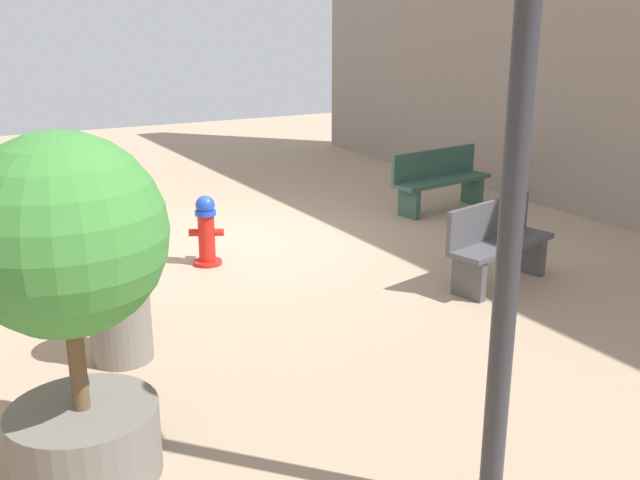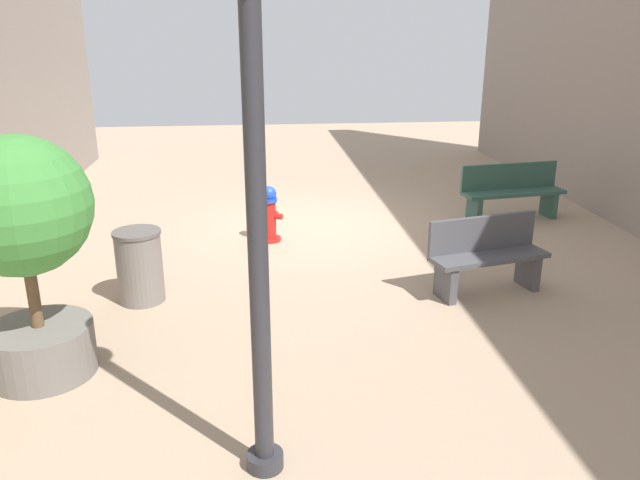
% 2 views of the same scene
% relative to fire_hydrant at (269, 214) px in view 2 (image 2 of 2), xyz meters
% --- Properties ---
extents(ground_plane, '(23.40, 23.40, 0.00)m').
position_rel_fire_hydrant_xyz_m(ground_plane, '(-0.84, -0.63, -0.44)').
color(ground_plane, tan).
extents(fire_hydrant, '(0.42, 0.41, 0.87)m').
position_rel_fire_hydrant_xyz_m(fire_hydrant, '(0.00, 0.00, 0.00)').
color(fire_hydrant, red).
rests_on(fire_hydrant, ground_plane).
extents(bench_near, '(1.84, 0.70, 0.95)m').
position_rel_fire_hydrant_xyz_m(bench_near, '(-4.19, -0.75, 0.07)').
color(bench_near, '#33594C').
rests_on(bench_near, ground_plane).
extents(bench_far, '(1.56, 0.78, 0.95)m').
position_rel_fire_hydrant_xyz_m(bench_far, '(-2.63, 2.27, 0.05)').
color(bench_far, '#4C4C51').
rests_on(bench_far, ground_plane).
extents(planter_tree, '(1.27, 1.27, 2.31)m').
position_rel_fire_hydrant_xyz_m(planter_tree, '(2.28, 3.73, 0.96)').
color(planter_tree, slate).
rests_on(planter_tree, ground_plane).
extents(street_lamp, '(0.36, 0.36, 3.73)m').
position_rel_fire_hydrant_xyz_m(street_lamp, '(0.20, 5.33, 1.89)').
color(street_lamp, '#2D2D33').
rests_on(street_lamp, ground_plane).
extents(trash_bin, '(0.57, 0.57, 0.89)m').
position_rel_fire_hydrant_xyz_m(trash_bin, '(1.62, 2.11, 0.01)').
color(trash_bin, slate).
rests_on(trash_bin, ground_plane).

